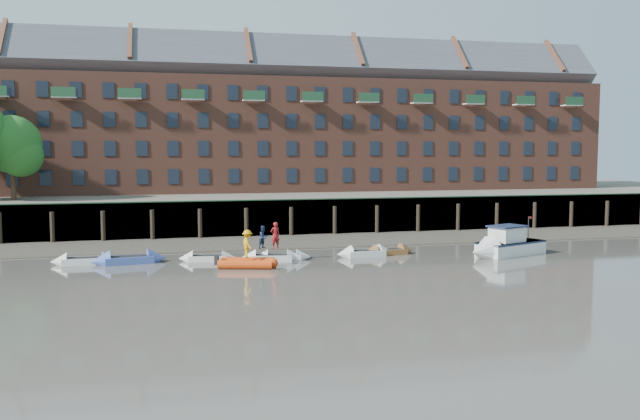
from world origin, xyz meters
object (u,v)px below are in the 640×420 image
object	(u,v)px
rowboat_1	(129,260)
rowboat_5	(365,253)
rib_tender	(249,263)
rowboat_4	(282,257)
person_rower_b	(263,237)
rowboat_3	(272,258)
person_rib_crew	(247,244)
rowboat_2	(207,258)
person_rower_a	(275,235)
motor_launch	(501,246)
rowboat_6	(388,252)
rowboat_0	(85,261)

from	to	relation	value
rowboat_1	rowboat_5	size ratio (longest dim) A/B	1.16
rib_tender	rowboat_4	bearing A→B (deg)	57.57
rowboat_1	person_rower_b	size ratio (longest dim) A/B	3.22
rowboat_3	person_rib_crew	distance (m)	3.19
person_rib_crew	rowboat_1	bearing A→B (deg)	54.65
rowboat_2	person_rower_a	size ratio (longest dim) A/B	2.21
rowboat_3	rowboat_4	world-z (taller)	rowboat_3
motor_launch	person_rower_a	size ratio (longest dim) A/B	3.83
rowboat_5	person_rib_crew	bearing A→B (deg)	-168.12
rowboat_2	rowboat_6	distance (m)	13.17
rowboat_3	rib_tender	bearing A→B (deg)	-121.02
rowboat_1	person_rib_crew	xyz separation A→B (m)	(7.68, -3.30, 1.29)
person_rower_a	person_rower_b	xyz separation A→B (m)	(-0.80, 0.14, -0.13)
person_rower_b	person_rower_a	bearing A→B (deg)	-48.31
rowboat_0	rowboat_3	size ratio (longest dim) A/B	0.99
rowboat_3	rib_tender	xyz separation A→B (m)	(-1.86, -2.23, 0.07)
rib_tender	rowboat_2	bearing A→B (deg)	143.01
rowboat_4	rowboat_5	size ratio (longest dim) A/B	0.94
person_rower_b	rowboat_2	bearing A→B (deg)	131.30
rowboat_2	motor_launch	distance (m)	21.07
rowboat_5	rowboat_2	bearing A→B (deg)	172.89
rowboat_4	rowboat_5	world-z (taller)	rowboat_5
rowboat_0	rowboat_5	xyz separation A→B (m)	(19.45, -1.02, -0.00)
rib_tender	person_rower_a	distance (m)	3.49
motor_launch	rib_tender	bearing A→B (deg)	-20.05
rib_tender	person_rib_crew	size ratio (longest dim) A/B	2.14
rowboat_0	person_rower_b	distance (m)	12.14
rowboat_2	rib_tender	distance (m)	4.03
rowboat_4	rib_tender	xyz separation A→B (m)	(-2.64, -2.43, 0.08)
rowboat_1	motor_launch	xyz separation A→B (m)	(26.17, -2.77, 0.45)
rowboat_4	person_rower_a	bearing A→B (deg)	-159.47
rowboat_4	person_rower_b	bearing A→B (deg)	-173.34
person_rower_b	rib_tender	bearing A→B (deg)	-156.72
rowboat_5	rowboat_4	bearing A→B (deg)	177.94
rowboat_3	rowboat_2	bearing A→B (deg)	176.54
rowboat_0	person_rower_b	xyz separation A→B (m)	(11.99, -1.29, 1.42)
person_rower_b	rowboat_1	bearing A→B (deg)	136.24
rowboat_1	rowboat_2	size ratio (longest dim) A/B	1.26
rowboat_3	rowboat_4	size ratio (longest dim) A/B	1.08
rowboat_0	rowboat_3	xyz separation A→B (m)	(12.50, -1.52, -0.00)
rowboat_0	rowboat_5	world-z (taller)	rowboat_0
rowboat_2	person_rib_crew	world-z (taller)	person_rib_crew
rowboat_4	rowboat_6	bearing A→B (deg)	12.55
person_rib_crew	person_rower_a	bearing A→B (deg)	-56.54
person_rib_crew	person_rower_b	bearing A→B (deg)	-42.63
rib_tender	motor_launch	world-z (taller)	motor_launch
rowboat_0	person_rib_crew	distance (m)	11.27
motor_launch	person_rower_b	bearing A→B (deg)	-28.14
rowboat_1	rib_tender	distance (m)	8.45
rowboat_3	person_rib_crew	xyz separation A→B (m)	(-1.93, -2.17, 1.33)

